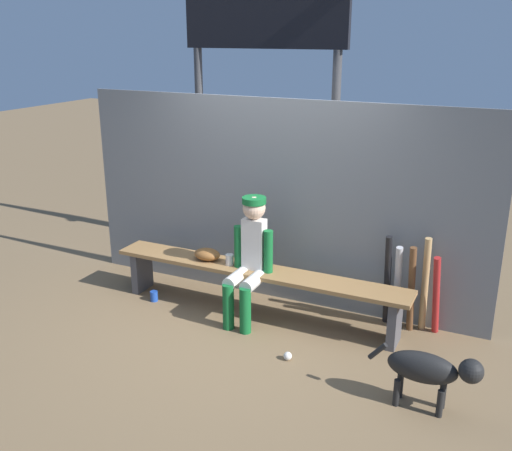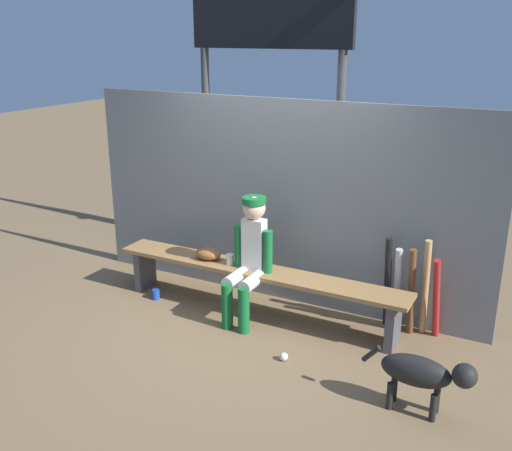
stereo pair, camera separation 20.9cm
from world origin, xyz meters
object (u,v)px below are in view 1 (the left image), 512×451
Objects in this scene: baseball_glove at (207,254)px; dog at (430,370)px; dugout_bench at (256,278)px; player_seated at (249,255)px; bat_aluminum_red at (436,296)px; cup_on_ground at (154,296)px; bat_aluminum_silver at (397,287)px; bat_wood_dark at (411,290)px; cup_on_bench at (230,260)px; bat_aluminum_black at (387,280)px; scoreboard at (269,57)px; bat_wood_tan at (425,285)px; baseball at (288,356)px.

baseball_glove reaches higher than dog.
dugout_bench is 0.30m from player_seated.
cup_on_ground is (-2.79, -0.52, -0.35)m from bat_aluminum_red.
player_seated reaches higher than bat_aluminum_silver.
bat_aluminum_silver is at bearing 11.94° from cup_on_ground.
bat_aluminum_silver is 0.99× the size of bat_wood_dark.
bat_aluminum_red is 0.97× the size of dog.
dugout_bench reaches higher than cup_on_ground.
cup_on_bench reaches higher than cup_on_ground.
scoreboard reaches higher than bat_aluminum_black.
bat_wood_dark is (1.48, 0.41, -0.24)m from player_seated.
bat_wood_tan is (2.12, 0.38, -0.08)m from baseball_glove.
cup_on_bench is (-0.26, 0.09, -0.12)m from player_seated.
bat_aluminum_black is at bearing -33.27° from scoreboard.
baseball is at bearing -35.26° from cup_on_bench.
cup_on_ground is (-2.32, -0.56, -0.41)m from bat_aluminum_black.
cup_on_ground is (-1.73, 0.47, 0.02)m from baseball.
baseball is at bearing -61.59° from scoreboard.
bat_aluminum_silver is 0.36m from bat_aluminum_red.
dugout_bench is 1.61m from bat_wood_tan.
cup_on_bench is (-1.85, -0.40, 0.08)m from bat_wood_tan.
baseball_glove is 3.78× the size of baseball.
bat_wood_dark is at bearing 10.49° from cup_on_bench.
bat_wood_dark is 1.77m from cup_on_bench.
cup_on_bench is at bearing -167.95° from bat_aluminum_silver.
cup_on_ground reaches higher than baseball.
dugout_bench is at bearing -168.36° from bat_wood_dark.
cup_on_bench is 0.03× the size of scoreboard.
bat_aluminum_silver is 1.27m from baseball.
bat_wood_tan reaches higher than baseball_glove.
dog is at bearing -62.95° from bat_aluminum_black.
player_seated reaches higher than cup_on_bench.
player_seated is 0.35× the size of scoreboard.
cup_on_bench is (-1.74, -0.32, 0.11)m from bat_wood_dark.
bat_aluminum_black is 1.12× the size of bat_aluminum_red.
bat_wood_dark is 2.64m from cup_on_ground.
player_seated is 1.33× the size of bat_aluminum_black.
bat_aluminum_black is at bearing 175.85° from bat_aluminum_red.
bat_wood_tan is at bearing 36.55° from bat_wood_dark.
baseball is at bearing -136.94° from bat_aluminum_red.
baseball_glove is 2.54m from dog.
bat_aluminum_red is at bearing 8.37° from baseball_glove.
cup_on_ground is at bearing -166.56° from bat_aluminum_black.
bat_aluminum_silver is at bearing 9.70° from baseball_glove.
bat_aluminum_black is at bearing 13.44° from cup_on_ground.
bat_wood_tan is 2.76m from cup_on_ground.
baseball_glove is 0.27m from cup_on_bench.
scoreboard is at bearing 151.58° from bat_wood_tan.
player_seated is 0.30m from cup_on_bench.
bat_wood_tan is (1.59, 0.49, -0.20)m from player_seated.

